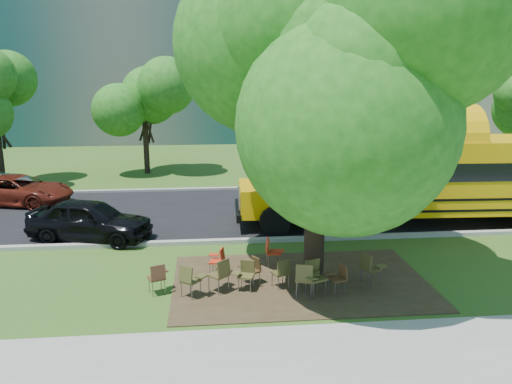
{
  "coord_description": "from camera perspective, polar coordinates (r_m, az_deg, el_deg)",
  "views": [
    {
      "loc": [
        -1.5,
        -13.24,
        5.61
      ],
      "look_at": [
        0.16,
        3.42,
        1.68
      ],
      "focal_mm": 35.0,
      "sensor_mm": 36.0,
      "label": 1
    }
  ],
  "objects": [
    {
      "name": "bg_tree_2",
      "position": [
        29.49,
        -12.7,
        10.18
      ],
      "size": [
        4.8,
        4.8,
        6.62
      ],
      "color": "black",
      "rests_on": "ground"
    },
    {
      "name": "chair_11",
      "position": [
        13.52,
        3.02,
        -8.94
      ],
      "size": [
        0.57,
        0.65,
        0.84
      ],
      "rotation": [
        0.0,
        0.0,
        0.38
      ],
      "color": "#423E1C",
      "rests_on": "ground"
    },
    {
      "name": "chair_8",
      "position": [
        14.41,
        -4.31,
        -7.58
      ],
      "size": [
        0.49,
        0.63,
        0.82
      ],
      "rotation": [
        0.0,
        0.0,
        1.3
      ],
      "color": "red",
      "rests_on": "ground"
    },
    {
      "name": "chair_2",
      "position": [
        13.28,
        -4.05,
        -9.09
      ],
      "size": [
        0.64,
        0.8,
        0.94
      ],
      "rotation": [
        0.0,
        0.0,
        0.75
      ],
      "color": "#4D4221",
      "rests_on": "ground"
    },
    {
      "name": "building_right",
      "position": [
        57.65,
        21.89,
        19.18
      ],
      "size": [
        30.0,
        16.0,
        25.0
      ],
      "primitive_type": "cube",
      "color": "gray",
      "rests_on": "ground"
    },
    {
      "name": "ground",
      "position": [
        14.46,
        0.73,
        -9.62
      ],
      "size": [
        160.0,
        160.0,
        0.0
      ],
      "primitive_type": "plane",
      "color": "#34541A",
      "rests_on": "ground"
    },
    {
      "name": "black_car",
      "position": [
        18.19,
        -18.46,
        -3.06
      ],
      "size": [
        4.58,
        2.84,
        1.45
      ],
      "primitive_type": "imported",
      "rotation": [
        0.0,
        0.0,
        1.29
      ],
      "color": "black",
      "rests_on": "ground"
    },
    {
      "name": "chair_7",
      "position": [
        14.01,
        12.91,
        -8.23
      ],
      "size": [
        0.71,
        0.63,
        0.92
      ],
      "rotation": [
        0.0,
        0.0,
        -1.19
      ],
      "color": "#4A4220",
      "rests_on": "ground"
    },
    {
      "name": "chair_5",
      "position": [
        13.15,
        6.62,
        -9.34
      ],
      "size": [
        0.65,
        0.74,
        0.95
      ],
      "rotation": [
        0.0,
        0.0,
        3.51
      ],
      "color": "#4E4B22",
      "rests_on": "ground"
    },
    {
      "name": "bg_car_red",
      "position": [
        24.38,
        -25.48,
        0.18
      ],
      "size": [
        5.11,
        3.31,
        1.31
      ],
      "primitive_type": "imported",
      "rotation": [
        0.0,
        0.0,
        1.31
      ],
      "color": "#51170D",
      "rests_on": "ground"
    },
    {
      "name": "chair_1",
      "position": [
        13.04,
        -7.55,
        -9.71
      ],
      "size": [
        0.77,
        0.61,
        0.9
      ],
      "rotation": [
        0.0,
        0.0,
        -0.67
      ],
      "color": "#45421E",
      "rests_on": "ground"
    },
    {
      "name": "chair_9",
      "position": [
        13.78,
        -0.41,
        -8.65
      ],
      "size": [
        0.64,
        0.51,
        0.77
      ],
      "rotation": [
        0.0,
        0.0,
        2.14
      ],
      "color": "#402D16",
      "rests_on": "ground"
    },
    {
      "name": "building_main",
      "position": [
        49.96,
        -13.9,
        19.04
      ],
      "size": [
        38.0,
        16.0,
        22.0
      ],
      "primitive_type": "cube",
      "color": "#61605C",
      "rests_on": "ground"
    },
    {
      "name": "bg_tree_3",
      "position": [
        28.86,
        13.83,
        11.69
      ],
      "size": [
        5.6,
        5.6,
        7.84
      ],
      "color": "black",
      "rests_on": "ground"
    },
    {
      "name": "school_bus",
      "position": [
        20.13,
        19.41,
        1.84
      ],
      "size": [
        13.57,
        3.53,
        3.29
      ],
      "rotation": [
        0.0,
        0.0,
        -0.04
      ],
      "color": "#DA9B06",
      "rests_on": "ground"
    },
    {
      "name": "sidewalk",
      "position": [
        10.07,
        4.12,
        -20.53
      ],
      "size": [
        60.0,
        4.0,
        0.04
      ],
      "primitive_type": "cube",
      "color": "gray",
      "rests_on": "ground"
    },
    {
      "name": "dirt_patch",
      "position": [
        14.14,
        5.06,
        -10.15
      ],
      "size": [
        7.0,
        4.5,
        0.03
      ],
      "primitive_type": "cube",
      "color": "#382819",
      "rests_on": "ground"
    },
    {
      "name": "chair_3",
      "position": [
        13.41,
        -1.21,
        -9.15
      ],
      "size": [
        0.65,
        0.51,
        0.83
      ],
      "rotation": [
        0.0,
        0.0,
        2.81
      ],
      "color": "#4F4722",
      "rests_on": "ground"
    },
    {
      "name": "kerb_near",
      "position": [
        17.23,
        -0.38,
        -5.55
      ],
      "size": [
        80.0,
        0.25,
        0.14
      ],
      "primitive_type": "cube",
      "color": "gray",
      "rests_on": "ground"
    },
    {
      "name": "kerb_far",
      "position": [
        25.01,
        -2.1,
        0.41
      ],
      "size": [
        80.0,
        0.25,
        0.14
      ],
      "primitive_type": "cube",
      "color": "gray",
      "rests_on": "ground"
    },
    {
      "name": "chair_0",
      "position": [
        13.43,
        -11.16,
        -9.34
      ],
      "size": [
        0.57,
        0.65,
        0.84
      ],
      "rotation": [
        0.0,
        0.0,
        0.39
      ],
      "color": "#512E1D",
      "rests_on": "ground"
    },
    {
      "name": "main_tree",
      "position": [
        13.16,
        7.17,
        12.2
      ],
      "size": [
        7.2,
        7.2,
        9.01
      ],
      "color": "black",
      "rests_on": "ground"
    },
    {
      "name": "chair_10",
      "position": [
        14.92,
        1.81,
        -6.59
      ],
      "size": [
        0.53,
        0.58,
        0.9
      ],
      "rotation": [
        0.0,
        0.0,
        -1.58
      ],
      "color": "#B42D13",
      "rests_on": "ground"
    },
    {
      "name": "chair_6",
      "position": [
        13.4,
        9.39,
        -9.39
      ],
      "size": [
        0.61,
        0.55,
        0.81
      ],
      "rotation": [
        0.0,
        0.0,
        1.88
      ],
      "color": "#50321C",
      "rests_on": "ground"
    },
    {
      "name": "asphalt_road",
      "position": [
        21.06,
        -1.39,
        -2.19
      ],
      "size": [
        80.0,
        8.0,
        0.04
      ],
      "primitive_type": "cube",
      "color": "black",
      "rests_on": "ground"
    },
    {
      "name": "chair_4",
      "position": [
        13.0,
        5.7,
        -9.59
      ],
      "size": [
        0.73,
        0.57,
        0.95
      ],
      "rotation": [
        0.0,
        0.0,
        -0.29
      ],
      "color": "#4C4521",
      "rests_on": "ground"
    }
  ]
}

